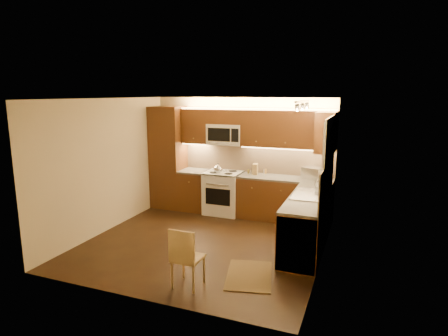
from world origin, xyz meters
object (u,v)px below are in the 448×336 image
at_px(knife_block, 255,169).
at_px(soap_bottle, 317,187).
at_px(microwave, 226,134).
at_px(dining_chair, 188,256).
at_px(stove, 223,193).
at_px(kettle, 218,168).
at_px(sink, 309,190).
at_px(toaster_oven, 313,173).

relative_size(knife_block, soap_bottle, 1.31).
xyz_separation_m(microwave, dining_chair, (0.70, -3.27, -1.30)).
distance_m(stove, knife_block, 0.88).
bearing_deg(microwave, stove, -90.00).
bearing_deg(knife_block, kettle, -167.92).
relative_size(kettle, soap_bottle, 1.30).
relative_size(microwave, sink, 0.88).
xyz_separation_m(soap_bottle, dining_chair, (-1.40, -2.22, -0.56)).
height_order(stove, microwave, microwave).
height_order(toaster_oven, knife_block, toaster_oven).
bearing_deg(knife_block, dining_chair, -97.00).
distance_m(kettle, toaster_oven, 1.97).
bearing_deg(sink, soap_bottle, 64.50).
bearing_deg(microwave, soap_bottle, -26.56).
bearing_deg(toaster_oven, sink, -59.84).
xyz_separation_m(microwave, knife_block, (0.68, -0.01, -0.71)).
relative_size(sink, kettle, 3.89).
xyz_separation_m(stove, soap_bottle, (2.10, -0.91, 0.53)).
height_order(kettle, dining_chair, kettle).
xyz_separation_m(stove, kettle, (-0.07, -0.14, 0.57)).
bearing_deg(toaster_oven, knife_block, -154.90).
xyz_separation_m(stove, microwave, (0.00, 0.14, 1.26)).
xyz_separation_m(toaster_oven, soap_bottle, (0.21, -1.04, -0.03)).
bearing_deg(knife_block, soap_bottle, -43.54).
xyz_separation_m(sink, soap_bottle, (0.10, 0.21, 0.01)).
bearing_deg(microwave, kettle, -103.41).
relative_size(microwave, dining_chair, 0.90).
height_order(knife_block, soap_bottle, knife_block).
xyz_separation_m(stove, knife_block, (0.68, 0.12, 0.55)).
relative_size(stove, sink, 1.07).
xyz_separation_m(stove, toaster_oven, (1.89, 0.12, 0.56)).
relative_size(stove, knife_block, 4.11).
bearing_deg(toaster_oven, stove, -151.27).
bearing_deg(sink, stove, 150.64).
bearing_deg(knife_block, sink, -50.78).
distance_m(stove, dining_chair, 3.22).
bearing_deg(toaster_oven, microwave, -155.37).
height_order(sink, dining_chair, sink).
bearing_deg(dining_chair, microwave, 103.25).
bearing_deg(dining_chair, soap_bottle, 58.97).
bearing_deg(sink, knife_block, 136.72).
height_order(microwave, toaster_oven, microwave).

